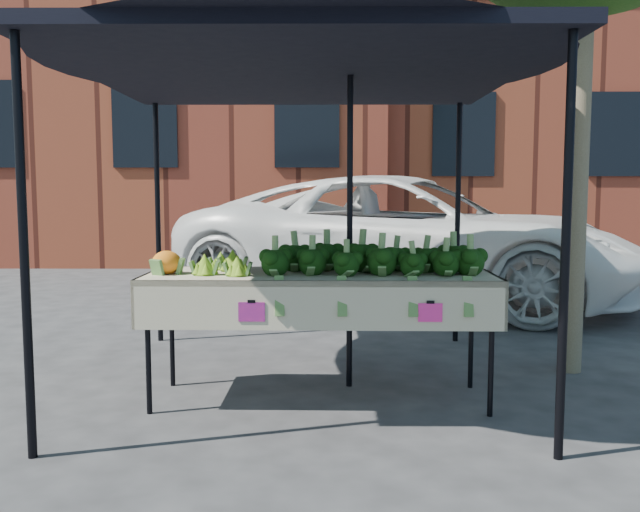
% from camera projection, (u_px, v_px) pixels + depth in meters
% --- Properties ---
extents(ground, '(90.00, 90.00, 0.00)m').
position_uv_depth(ground, '(350.00, 402.00, 4.65)').
color(ground, '#29292C').
extents(table, '(2.41, 0.84, 0.90)m').
position_uv_depth(table, '(320.00, 337.00, 4.67)').
color(table, '#BEB492').
rests_on(table, ground).
extents(canopy, '(3.16, 3.16, 2.74)m').
position_uv_depth(canopy, '(303.00, 204.00, 4.99)').
color(canopy, black).
rests_on(canopy, ground).
extents(broccoli_heap, '(1.53, 0.56, 0.25)m').
position_uv_depth(broccoli_heap, '(372.00, 255.00, 4.63)').
color(broccoli_heap, black).
rests_on(broccoli_heap, table).
extents(romanesco_cluster, '(0.42, 0.56, 0.19)m').
position_uv_depth(romanesco_cluster, '(225.00, 259.00, 4.65)').
color(romanesco_cluster, '#7AA428').
rests_on(romanesco_cluster, table).
extents(cauliflower_pair, '(0.19, 0.19, 0.18)m').
position_uv_depth(cauliflower_pair, '(167.00, 261.00, 4.57)').
color(cauliflower_pair, orange).
rests_on(cauliflower_pair, table).
extents(vehicle, '(2.61, 3.20, 6.02)m').
position_uv_depth(vehicle, '(411.00, 71.00, 8.58)').
color(vehicle, white).
rests_on(vehicle, ground).
extents(street_tree, '(2.53, 2.53, 4.98)m').
position_uv_depth(street_tree, '(581.00, 60.00, 5.22)').
color(street_tree, '#1E4C14').
rests_on(street_tree, ground).
extents(building_left, '(12.00, 8.00, 9.00)m').
position_uv_depth(building_left, '(126.00, 65.00, 16.19)').
color(building_left, maroon).
rests_on(building_left, ground).
extents(building_right, '(12.00, 8.00, 8.50)m').
position_uv_depth(building_right, '(612.00, 79.00, 16.63)').
color(building_right, maroon).
rests_on(building_right, ground).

